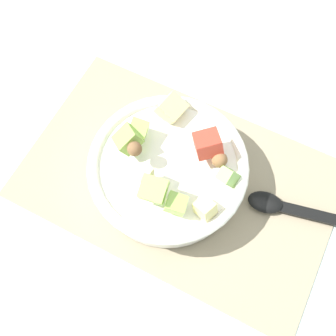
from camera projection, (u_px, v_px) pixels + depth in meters
The scene contains 4 objects.
ground_plane at pixel (179, 181), 0.67m from camera, with size 2.40×2.40×0.00m, color silver.
placemat at pixel (179, 180), 0.67m from camera, with size 0.51×0.31×0.01m, color gray.
salad_bowl at pixel (168, 170), 0.63m from camera, with size 0.25×0.25×0.12m.
serving_spoon at pixel (293, 209), 0.64m from camera, with size 0.22×0.07×0.01m.
Camera 1 is at (-0.10, 0.23, 0.63)m, focal length 43.15 mm.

